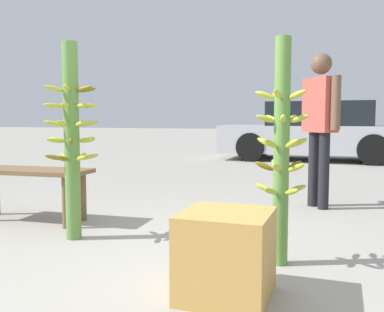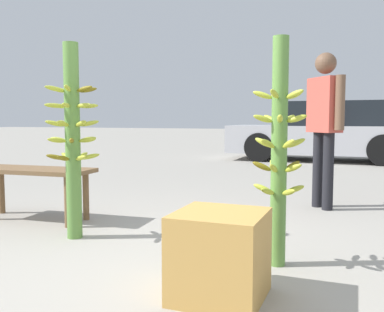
{
  "view_description": "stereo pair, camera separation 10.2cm",
  "coord_description": "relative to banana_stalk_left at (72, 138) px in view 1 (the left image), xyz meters",
  "views": [
    {
      "loc": [
        1.2,
        -2.44,
        0.98
      ],
      "look_at": [
        0.04,
        0.84,
        0.68
      ],
      "focal_mm": 40.0,
      "sensor_mm": 36.0,
      "label": 1
    },
    {
      "loc": [
        1.3,
        -2.41,
        0.98
      ],
      "look_at": [
        0.04,
        0.84,
        0.68
      ],
      "focal_mm": 40.0,
      "sensor_mm": 36.0,
      "label": 2
    }
  ],
  "objects": [
    {
      "name": "vendor_person",
      "position": [
        1.83,
        1.98,
        0.19
      ],
      "size": [
        0.47,
        0.53,
        1.7
      ],
      "rotation": [
        0.0,
        0.0,
        -0.87
      ],
      "color": "black",
      "rests_on": "ground_plane"
    },
    {
      "name": "parked_car",
      "position": [
        1.4,
        7.68,
        -0.16
      ],
      "size": [
        4.27,
        1.81,
        1.39
      ],
      "rotation": [
        0.0,
        0.0,
        1.58
      ],
      "color": "#B7B7BC",
      "rests_on": "ground_plane"
    },
    {
      "name": "market_bench",
      "position": [
        -0.78,
        0.38,
        -0.4
      ],
      "size": [
        1.25,
        0.52,
        0.51
      ],
      "rotation": [
        0.0,
        0.0,
        0.07
      ],
      "color": "brown",
      "rests_on": "ground_plane"
    },
    {
      "name": "produce_crate",
      "position": [
        1.49,
        -0.71,
        -0.59
      ],
      "size": [
        0.48,
        0.48,
        0.48
      ],
      "color": "#C69347",
      "rests_on": "ground_plane"
    },
    {
      "name": "banana_stalk_center",
      "position": [
        1.69,
        -0.06,
        -0.06
      ],
      "size": [
        0.37,
        0.37,
        1.52
      ],
      "color": "#5B8C3D",
      "rests_on": "ground_plane"
    },
    {
      "name": "ground_plane",
      "position": [
        0.87,
        -0.49,
        -0.83
      ],
      "size": [
        80.0,
        80.0,
        0.0
      ],
      "primitive_type": "plane",
      "color": "#9E998E"
    },
    {
      "name": "banana_stalk_left",
      "position": [
        0.0,
        0.0,
        0.0
      ],
      "size": [
        0.43,
        0.43,
        1.6
      ],
      "color": "#5B8C3D",
      "rests_on": "ground_plane"
    }
  ]
}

